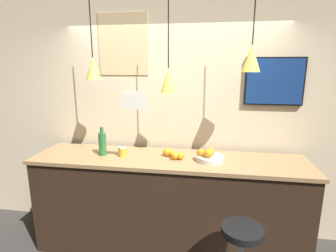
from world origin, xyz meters
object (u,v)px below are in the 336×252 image
Objects in this scene: fruit_bowl at (209,156)px; spread_jar at (123,151)px; mounted_tv at (274,81)px; juice_bottle at (102,143)px.

fruit_bowl reaches higher than spread_jar.
mounted_tv is (0.67, 0.42, 0.75)m from fruit_bowl.
fruit_bowl is 0.92× the size of juice_bottle.
fruit_bowl is 0.47× the size of mounted_tv.
spread_jar is (0.23, -0.00, -0.08)m from juice_bottle.
mounted_tv is at bearing 32.04° from fruit_bowl.
juice_bottle is at bearing -167.21° from mounted_tv.
fruit_bowl is 1.09m from mounted_tv.
mounted_tv is at bearing 12.79° from juice_bottle.
juice_bottle is 2.90× the size of spread_jar.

